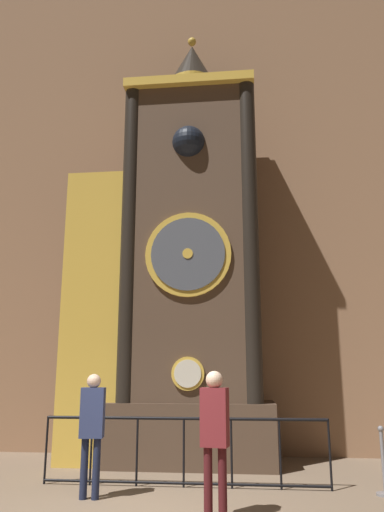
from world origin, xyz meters
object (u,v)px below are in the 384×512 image
at_px(clock_tower, 173,268).
at_px(stanchion_post, 384,473).
at_px(visitor_far, 215,428).
at_px(visitor_near, 92,422).

bearing_deg(clock_tower, stanchion_post, -31.25).
relative_size(visitor_far, stanchion_post, 1.82).
relative_size(visitor_near, stanchion_post, 1.78).
height_order(visitor_near, visitor_far, visitor_far).
height_order(visitor_near, stanchion_post, visitor_near).
xyz_separation_m(visitor_near, stanchion_post, (4.29, 0.69, -0.74)).
relative_size(clock_tower, visitor_far, 5.35).
xyz_separation_m(clock_tower, visitor_near, (-0.76, -2.83, -2.90)).
distance_m(visitor_far, stanchion_post, 2.97).
bearing_deg(visitor_near, visitor_far, -31.15).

